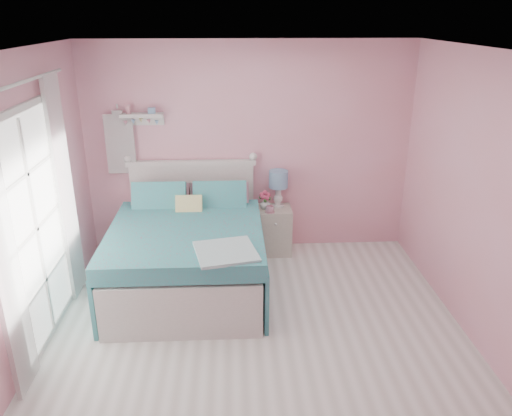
{
  "coord_description": "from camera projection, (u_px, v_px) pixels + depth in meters",
  "views": [
    {
      "loc": [
        -0.21,
        -3.74,
        2.87
      ],
      "look_at": [
        0.03,
        1.2,
        0.93
      ],
      "focal_mm": 35.0,
      "sensor_mm": 36.0,
      "label": 1
    }
  ],
  "objects": [
    {
      "name": "curtain_far",
      "position": [
        65.0,
        191.0,
        5.08
      ],
      "size": [
        0.04,
        0.4,
        2.32
      ],
      "primitive_type": "cube",
      "color": "white",
      "rests_on": "floor"
    },
    {
      "name": "french_door",
      "position": [
        35.0,
        230.0,
        4.42
      ],
      "size": [
        0.04,
        1.32,
        2.16
      ],
      "color": "silver",
      "rests_on": "floor"
    },
    {
      "name": "hanging_dress",
      "position": [
        120.0,
        144.0,
        5.98
      ],
      "size": [
        0.34,
        0.03,
        0.72
      ],
      "primitive_type": "cube",
      "color": "white",
      "rests_on": "room_shell"
    },
    {
      "name": "bed",
      "position": [
        188.0,
        253.0,
        5.5
      ],
      "size": [
        1.61,
        2.05,
        1.18
      ],
      "rotation": [
        0.0,
        0.0,
        0.0
      ],
      "color": "silver",
      "rests_on": "floor"
    },
    {
      "name": "nightstand",
      "position": [
        274.0,
        230.0,
        6.32
      ],
      "size": [
        0.41,
        0.41,
        0.6
      ],
      "color": "beige",
      "rests_on": "floor"
    },
    {
      "name": "curtain_near",
      "position": [
        4.0,
        257.0,
        3.7
      ],
      "size": [
        0.04,
        0.4,
        2.32
      ],
      "primitive_type": "cube",
      "color": "white",
      "rests_on": "floor"
    },
    {
      "name": "table_lamp",
      "position": [
        278.0,
        182.0,
        6.16
      ],
      "size": [
        0.23,
        0.23,
        0.47
      ],
      "color": "white",
      "rests_on": "nightstand"
    },
    {
      "name": "room_shell",
      "position": [
        259.0,
        187.0,
        3.96
      ],
      "size": [
        4.5,
        4.5,
        4.5
      ],
      "color": "pink",
      "rests_on": "floor"
    },
    {
      "name": "vase",
      "position": [
        265.0,
        204.0,
        6.18
      ],
      "size": [
        0.15,
        0.15,
        0.14
      ],
      "primitive_type": "imported",
      "rotation": [
        0.0,
        0.0,
        0.2
      ],
      "color": "silver",
      "rests_on": "nightstand"
    },
    {
      "name": "teacup",
      "position": [
        270.0,
        209.0,
        6.08
      ],
      "size": [
        0.13,
        0.13,
        0.08
      ],
      "primitive_type": "imported",
      "rotation": [
        0.0,
        0.0,
        0.43
      ],
      "color": "pink",
      "rests_on": "nightstand"
    },
    {
      "name": "floor",
      "position": [
        259.0,
        351.0,
        4.54
      ],
      "size": [
        4.5,
        4.5,
        0.0
      ],
      "primitive_type": "plane",
      "color": "beige",
      "rests_on": "ground"
    },
    {
      "name": "roses",
      "position": [
        265.0,
        195.0,
        6.13
      ],
      "size": [
        0.14,
        0.11,
        0.12
      ],
      "color": "#E14D77",
      "rests_on": "vase"
    },
    {
      "name": "wall_shelf",
      "position": [
        142.0,
        116.0,
        5.88
      ],
      "size": [
        0.5,
        0.15,
        0.25
      ],
      "color": "silver",
      "rests_on": "room_shell"
    }
  ]
}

